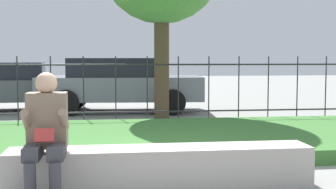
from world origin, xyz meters
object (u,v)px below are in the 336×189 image
(stone_bench, at_px, (161,170))
(person_seated_reader, at_px, (46,131))
(car_parked_left, at_px, (5,85))
(car_parked_center, at_px, (119,83))

(stone_bench, height_order, person_seated_reader, person_seated_reader)
(stone_bench, bearing_deg, person_seated_reader, -166.76)
(stone_bench, xyz_separation_m, car_parked_left, (-3.15, 7.56, 0.48))
(stone_bench, height_order, car_parked_center, car_parked_center)
(person_seated_reader, height_order, car_parked_left, car_parked_left)
(person_seated_reader, relative_size, car_parked_center, 0.29)
(stone_bench, xyz_separation_m, person_seated_reader, (-1.14, -0.27, 0.47))
(person_seated_reader, distance_m, car_parked_center, 7.42)
(car_parked_left, bearing_deg, stone_bench, -71.54)
(stone_bench, distance_m, person_seated_reader, 1.27)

